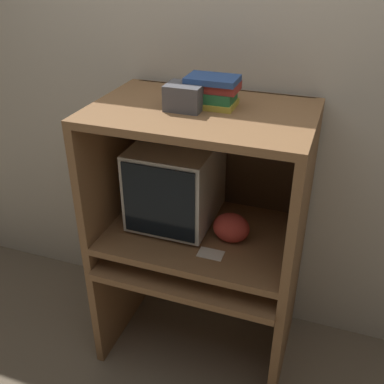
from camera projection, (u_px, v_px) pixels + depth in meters
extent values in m
cube|color=beige|center=(225.00, 106.00, 2.31)|extent=(6.00, 0.06, 2.60)
cube|color=brown|center=(123.00, 279.00, 2.61)|extent=(0.04, 0.66, 0.65)
cube|color=brown|center=(285.00, 319.00, 2.34)|extent=(0.04, 0.66, 0.65)
cube|color=brown|center=(190.00, 272.00, 2.20)|extent=(0.90, 0.41, 0.04)
cube|color=brown|center=(118.00, 223.00, 2.42)|extent=(0.04, 0.66, 0.13)
cube|color=brown|center=(293.00, 260.00, 2.15)|extent=(0.04, 0.66, 0.13)
cube|color=brown|center=(200.00, 233.00, 2.26)|extent=(0.90, 0.66, 0.04)
cube|color=brown|center=(112.00, 160.00, 2.23)|extent=(0.04, 0.66, 0.63)
cube|color=brown|center=(303.00, 191.00, 1.96)|extent=(0.04, 0.66, 0.63)
cube|color=brown|center=(202.00, 113.00, 1.95)|extent=(0.90, 0.66, 0.04)
cube|color=#48321E|center=(220.00, 148.00, 2.35)|extent=(0.90, 0.01, 0.63)
cylinder|color=beige|center=(177.00, 217.00, 2.34)|extent=(0.22, 0.22, 0.02)
cube|color=beige|center=(176.00, 181.00, 2.24)|extent=(0.39, 0.44, 0.40)
cube|color=black|center=(159.00, 203.00, 2.06)|extent=(0.35, 0.01, 0.36)
cube|color=black|center=(163.00, 260.00, 2.23)|extent=(0.43, 0.16, 0.02)
cube|color=#333335|center=(162.00, 258.00, 2.23)|extent=(0.39, 0.12, 0.01)
ellipsoid|color=#28282B|center=(212.00, 271.00, 2.15)|extent=(0.07, 0.04, 0.03)
ellipsoid|color=#BC382D|center=(231.00, 228.00, 2.14)|extent=(0.18, 0.13, 0.15)
cube|color=gold|center=(213.00, 103.00, 1.96)|extent=(0.20, 0.15, 0.03)
cube|color=#236638|center=(213.00, 95.00, 1.95)|extent=(0.19, 0.14, 0.04)
cube|color=maroon|center=(215.00, 86.00, 1.93)|extent=(0.21, 0.14, 0.04)
cube|color=navy|center=(213.00, 79.00, 1.91)|extent=(0.22, 0.15, 0.03)
cube|color=beige|center=(211.00, 254.00, 2.08)|extent=(0.12, 0.08, 0.00)
cube|color=#4C4C51|center=(185.00, 97.00, 1.91)|extent=(0.16, 0.13, 0.11)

